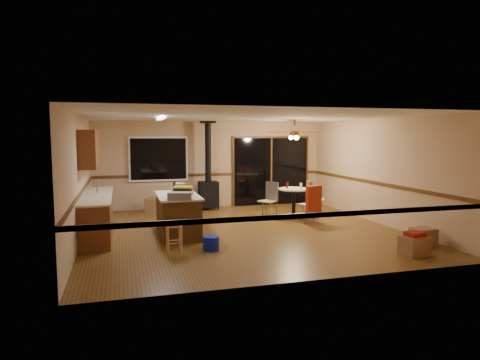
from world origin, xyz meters
name	(u,v)px	position (x,y,z in m)	size (l,w,h in m)	color
floor	(244,231)	(0.00, 0.00, 0.00)	(7.00, 7.00, 0.00)	brown
ceiling	(244,117)	(0.00, 0.00, 2.60)	(7.00, 7.00, 0.00)	silver
wall_back	(212,165)	(0.00, 3.50, 1.30)	(7.00, 7.00, 0.00)	tan
wall_front	(309,196)	(0.00, -3.50, 1.30)	(7.00, 7.00, 0.00)	tan
wall_left	(79,179)	(-3.50, 0.00, 1.30)	(7.00, 7.00, 0.00)	tan
wall_right	(379,171)	(3.50, 0.00, 1.30)	(7.00, 7.00, 0.00)	tan
chair_rail	(244,188)	(0.00, 0.00, 1.00)	(7.00, 7.00, 0.08)	#4F3013
window	(159,159)	(-1.60, 3.45, 1.50)	(1.72, 0.10, 1.32)	black
sliding_door	(271,171)	(1.90, 3.45, 1.05)	(2.52, 0.10, 2.10)	black
lower_cabinets	(97,216)	(-3.20, 0.50, 0.43)	(0.60, 3.00, 0.86)	brown
countertop	(97,195)	(-3.20, 0.50, 0.88)	(0.64, 3.04, 0.04)	beige
upper_cabinets	(90,149)	(-3.33, 0.70, 1.90)	(0.35, 2.00, 0.80)	brown
kitchen_island	(178,215)	(-1.50, 0.00, 0.45)	(0.88, 1.68, 0.90)	#492D12
wood_stove	(208,185)	(-0.20, 3.05, 0.73)	(0.55, 0.50, 2.52)	black
ceiling_fan	(295,134)	(1.76, 1.24, 2.21)	(0.24, 0.24, 0.55)	brown
fluorescent_strip	(161,118)	(-1.80, 0.30, 2.56)	(0.10, 1.20, 0.04)	white
toolbox_grey	(180,196)	(-1.55, -0.72, 0.97)	(0.48, 0.26, 0.15)	slate
toolbox_black	(183,192)	(-1.42, -0.32, 0.99)	(0.34, 0.18, 0.19)	black
toolbox_yellow_lid	(183,187)	(-1.42, -0.32, 1.10)	(0.39, 0.20, 0.03)	gold
box_on_island	(178,188)	(-1.43, 0.37, 1.01)	(0.23, 0.32, 0.21)	olive
bottle_dark	(174,188)	(-1.53, 0.29, 1.02)	(0.07, 0.07, 0.25)	black
bottle_pink	(192,190)	(-1.20, -0.08, 1.00)	(0.06, 0.06, 0.20)	#D84C8C
bottle_white	(177,188)	(-1.45, 0.43, 0.99)	(0.06, 0.06, 0.17)	white
bar_stool	(174,239)	(-1.76, -1.45, 0.28)	(0.30, 0.30, 0.55)	tan
blue_bucket	(211,243)	(-1.05, -1.39, 0.13)	(0.32, 0.32, 0.27)	#0D1EB8
dining_table	(294,198)	(1.76, 1.24, 0.53)	(0.83, 0.83, 0.78)	black
glass_red	(287,185)	(1.61, 1.34, 0.86)	(0.06, 0.06, 0.17)	#590C14
glass_cream	(301,186)	(1.94, 1.19, 0.85)	(0.06, 0.06, 0.15)	beige
chair_left	(270,196)	(1.14, 1.40, 0.59)	(0.56, 0.56, 0.51)	tan
chair_near	(313,200)	(1.90, 0.36, 0.60)	(0.52, 0.55, 0.70)	tan
chair_right	(310,194)	(2.28, 1.34, 0.60)	(0.56, 0.53, 0.70)	tan
box_under_window	(155,205)	(-1.77, 3.01, 0.20)	(0.51, 0.40, 0.40)	olive
box_corner_a	(414,246)	(2.49, -2.72, 0.17)	(0.45, 0.38, 0.34)	olive
box_corner_b	(423,237)	(3.10, -2.19, 0.17)	(0.43, 0.37, 0.35)	olive
box_small_red	(415,234)	(2.49, -2.72, 0.39)	(0.31, 0.26, 0.08)	maroon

